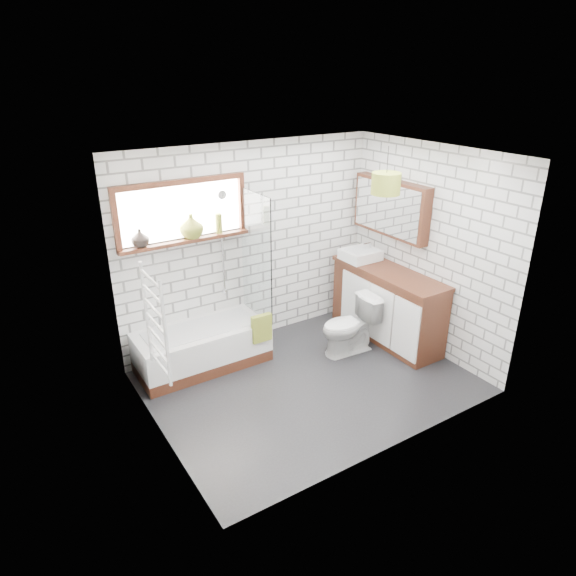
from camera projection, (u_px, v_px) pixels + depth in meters
floor at (309, 382)px, 5.79m from camera, size 3.40×2.60×0.01m
ceiling at (313, 156)px, 4.79m from camera, size 3.40×2.60×0.01m
wall_back at (250, 245)px, 6.30m from camera, size 3.40×0.01×2.50m
wall_front at (400, 330)px, 4.28m from camera, size 3.40×0.01×2.50m
wall_left at (150, 320)px, 4.45m from camera, size 0.01×2.60×2.50m
wall_right at (428, 250)px, 6.13m from camera, size 0.01×2.60×2.50m
window at (183, 212)px, 5.63m from camera, size 1.52×0.16×0.68m
towel_radiator at (156, 324)px, 4.49m from camera, size 0.06×0.52×1.00m
mirror_cabinet at (391, 208)px, 6.40m from camera, size 0.16×1.20×0.70m
shower_riser at (222, 244)px, 6.03m from camera, size 0.02×0.02×1.30m
bathtub at (202, 347)px, 6.01m from camera, size 1.52×0.67×0.49m
shower_screen at (256, 256)px, 5.98m from camera, size 0.02×0.72×1.50m
towel_green at (262, 328)px, 5.96m from camera, size 0.25×0.07×0.34m
towel_beige at (262, 328)px, 5.96m from camera, size 0.20×0.05×0.25m
vanity at (387, 304)px, 6.57m from camera, size 0.53×1.64×0.94m
basin at (360, 255)px, 6.71m from camera, size 0.46×0.40×0.13m
tap at (370, 248)px, 6.77m from camera, size 0.04×0.04×0.16m
toilet at (349, 326)px, 6.26m from camera, size 0.46×0.74×0.72m
vase_olive at (192, 228)px, 5.72m from camera, size 0.31×0.31×0.28m
vase_dark at (140, 240)px, 5.44m from camera, size 0.25×0.25×0.20m
bottle at (219, 225)px, 5.89m from camera, size 0.10×0.10×0.23m
pendant at (386, 184)px, 5.58m from camera, size 0.32×0.32×0.24m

